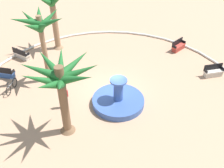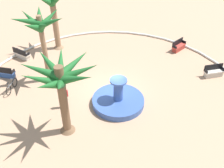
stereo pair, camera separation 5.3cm
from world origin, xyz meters
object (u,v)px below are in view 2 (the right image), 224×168
bench_southeast (213,72)px  fountain (118,100)px  palm_tree_mid_plaza (53,7)px  bicycle_red_frame (12,86)px  bench_southwest (179,47)px  palm_tree_by_curb (60,81)px  bench_east (22,55)px  palm_tree_near_fountain (40,28)px  bench_north (5,73)px  person_cyclist_photo (64,96)px

bench_southeast → fountain: bearing=-44.2°
palm_tree_mid_plaza → bench_southeast: 14.51m
bicycle_red_frame → bench_southwest: bearing=136.2°
palm_tree_by_curb → bench_east: size_ratio=3.00×
bench_east → bench_southwest: 14.33m
palm_tree_by_curb → bicycle_red_frame: size_ratio=2.95×
palm_tree_near_fountain → bench_north: (0.97, -3.48, -4.03)m
palm_tree_by_curb → person_cyclist_photo: palm_tree_by_curb is taller
fountain → palm_tree_mid_plaza: (-5.45, -8.15, 3.71)m
palm_tree_near_fountain → bicycle_red_frame: 4.91m
bench_north → bicycle_red_frame: 2.10m
fountain → palm_tree_by_curb: bearing=-30.5°
palm_tree_near_fountain → bench_southeast: (-5.35, 11.96, -4.03)m
palm_tree_near_fountain → palm_tree_by_curb: size_ratio=1.12×
palm_tree_mid_plaza → bench_southeast: size_ratio=3.49×
fountain → person_cyclist_photo: (1.64, -3.24, 0.65)m
fountain → palm_tree_by_curb: size_ratio=0.73×
bench_southeast → bench_north: bearing=-67.7°
palm_tree_near_fountain → bench_southwest: bearing=135.0°
bench_southeast → person_cyclist_photo: size_ratio=0.94×
person_cyclist_photo → palm_tree_by_curb: bearing=32.7°
fountain → palm_tree_by_curb: palm_tree_by_curb is taller
bench_east → palm_tree_near_fountain: bearing=65.0°
palm_tree_near_fountain → person_cyclist_photo: bearing=50.8°
palm_tree_near_fountain → bench_southwest: (-8.61, 8.60, -4.03)m
bench_east → person_cyclist_photo: size_ratio=0.98×
fountain → bench_southwest: size_ratio=2.17×
bicycle_red_frame → bench_east: bearing=-151.0°
person_cyclist_photo → bench_north: bearing=-102.0°
palm_tree_by_curb → bench_east: bearing=-126.8°
person_cyclist_photo → bench_southeast: bearing=130.1°
bench_southeast → bicycle_red_frame: bearing=-61.2°
fountain → bicycle_red_frame: 8.02m
bench_southeast → palm_tree_mid_plaza: bearing=-87.6°
bench_east → bench_southeast: 16.39m
bench_southwest → bench_southeast: bearing=45.9°
bench_north → bicycle_red_frame: (1.24, 1.69, 0.04)m
person_cyclist_photo → palm_tree_mid_plaza: bearing=-145.3°
palm_tree_by_curb → palm_tree_mid_plaza: palm_tree_mid_plaza is taller
palm_tree_near_fountain → bench_north: palm_tree_near_fountain is taller
bench_southwest → person_cyclist_photo: (10.93, -5.76, 0.60)m
bench_north → person_cyclist_photo: 6.50m
bench_north → person_cyclist_photo: bearing=78.0°
fountain → bench_east: (-2.57, -10.14, 0.04)m
palm_tree_near_fountain → bench_east: palm_tree_near_fountain is taller
bench_southeast → person_cyclist_photo: (7.67, -9.12, 0.60)m
fountain → bench_southwest: fountain is taller
bench_east → person_cyclist_photo: person_cyclist_photo is taller
bench_north → bench_southeast: size_ratio=1.04×
bench_southwest → bicycle_red_frame: 15.00m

